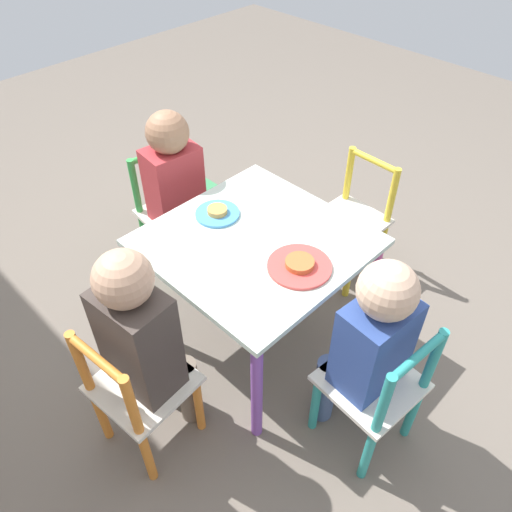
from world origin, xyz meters
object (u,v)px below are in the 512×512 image
Objects in this scene: plate_left at (300,265)px; child_right at (176,185)px; chair_yellow at (352,222)px; chair_teal at (376,390)px; chair_green at (173,215)px; child_left at (369,340)px; storage_bin at (194,202)px; kids_table at (256,254)px; child_back at (144,338)px; chair_orange at (138,392)px; plate_right at (217,213)px.

child_right is at bearing -4.32° from plate_left.
plate_left is at bearing -70.99° from chair_yellow.
chair_green is at bearing -90.39° from chair_teal.
child_left reaches higher than storage_bin.
kids_table reaches higher than storage_bin.
child_back is at bearing 73.84° from plate_left.
child_right is at bearing -5.98° from kids_table.
chair_green and chair_yellow have the same top height.
plate_left is (-0.13, -0.54, 0.23)m from chair_orange.
child_back reaches higher than storage_bin.
plate_left reaches higher than kids_table.
kids_table is 0.57m from chair_green.
chair_teal is 0.76m from plate_right.
kids_table is 1.23× the size of chair_yellow.
child_right is at bearing -50.76° from child_back.
child_right is 3.39× the size of storage_bin.
kids_table is at bearing -90.00° from chair_green.
kids_table is 0.87× the size of child_right.
chair_teal is 2.63× the size of plate_left.
plate_left is (-0.73, 0.06, 0.23)m from chair_green.
kids_table is at bearing -0.00° from plate_left.
child_right reaches higher than plate_left.
plate_right is at bearing -108.64° from chair_yellow.
chair_teal is 1.00× the size of chair_yellow.
plate_right is at bearing -69.76° from child_back.
kids_table is at bearing 180.00° from plate_right.
child_left is (-1.02, 0.10, 0.17)m from chair_green.
chair_yellow is 0.68× the size of child_back.
chair_yellow is (-0.56, -0.49, 0.00)m from chair_green.
chair_yellow is 3.43× the size of plate_right.
storage_bin is at bearing -18.91° from plate_left.
plate_left is (-0.66, 0.05, 0.05)m from child_right.
chair_green is at bearing -47.96° from child_back.
chair_teal is at bearing -46.72° from chair_yellow.
chair_green is at bearing -50.73° from chair_orange.
child_back is (0.01, -0.06, 0.19)m from chair_orange.
child_left is 3.34× the size of storage_bin.
child_left is at bearing -90.00° from chair_teal.
chair_orange is at bearing 132.54° from storage_bin.
chair_yellow is 0.80m from storage_bin.
chair_yellow is at bearing -42.89° from chair_green.
storage_bin is at bearing -23.22° from kids_table.
chair_orange is 0.68m from child_left.
chair_orange is 2.63× the size of plate_left.
child_right is at bearing -9.69° from plate_right.
chair_orange is 1.08m from chair_yellow.
chair_green reaches higher than plate_right.
chair_yellow is at bearing -39.20° from child_right.
chair_yellow is at bearing -72.75° from plate_left.
chair_yellow is 0.72m from child_right.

